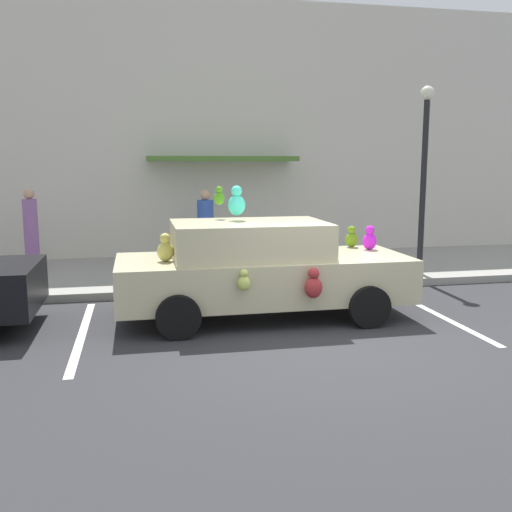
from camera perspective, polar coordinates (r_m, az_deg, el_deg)
name	(u,v)px	position (r m, az deg, el deg)	size (l,w,h in m)	color
ground_plane	(323,340)	(8.13, 6.73, -8.36)	(60.00, 60.00, 0.00)	#2D2D30
sidewalk	(253,270)	(12.81, -0.34, -1.41)	(24.00, 4.00, 0.15)	gray
storefront_building	(236,133)	(14.71, -2.06, 12.17)	(24.00, 1.25, 6.40)	beige
parking_stripe_front	(435,313)	(9.91, 17.46, -5.48)	(0.12, 3.60, 0.01)	silver
parking_stripe_rear	(82,334)	(8.74, -16.96, -7.44)	(0.12, 3.60, 0.01)	silver
plush_covered_car	(260,268)	(9.07, 0.41, -1.24)	(4.59, 2.09, 2.10)	#BFB78F
teddy_bear_on_sidewalk	(236,265)	(11.46, -2.02, -0.91)	(0.31, 0.26, 0.59)	pink
street_lamp_post	(424,161)	(12.27, 16.45, 9.11)	(0.28, 0.28, 3.82)	black
pedestrian_near_shopfront	(31,231)	(13.39, -21.52, 2.31)	(0.30, 0.30, 1.75)	#9462A1
pedestrian_walking_past	(206,230)	(13.22, -5.05, 2.62)	(0.37, 0.37, 1.69)	#3354AD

